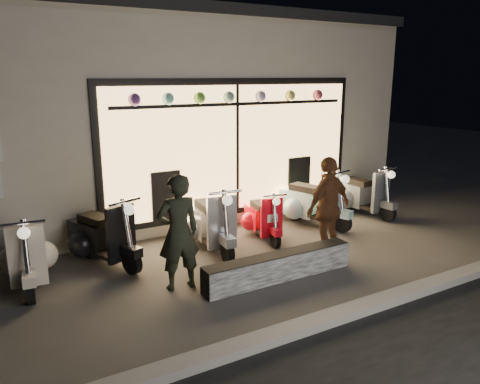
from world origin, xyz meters
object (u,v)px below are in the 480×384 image
object	(u,v)px
graffiti_barrier	(279,267)
scooter_silver	(209,222)
scooter_red	(261,217)
man	(178,232)
woman	(328,208)

from	to	relation	value
graffiti_barrier	scooter_silver	size ratio (longest dim) A/B	1.54
scooter_silver	graffiti_barrier	bearing A→B (deg)	-75.47
scooter_silver	scooter_red	size ratio (longest dim) A/B	1.24
graffiti_barrier	man	size ratio (longest dim) A/B	1.46
graffiti_barrier	man	world-z (taller)	man
graffiti_barrier	woman	world-z (taller)	woman
graffiti_barrier	scooter_silver	xyz separation A→B (m)	(-0.26, 1.75, 0.25)
scooter_red	man	distance (m)	2.58
scooter_silver	woman	world-z (taller)	woman
scooter_red	woman	bearing A→B (deg)	-65.45
scooter_silver	scooter_red	world-z (taller)	scooter_silver
woman	scooter_silver	bearing A→B (deg)	-55.77
man	scooter_silver	bearing A→B (deg)	-127.37
graffiti_barrier	scooter_silver	bearing A→B (deg)	98.62
scooter_silver	man	distance (m)	1.74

